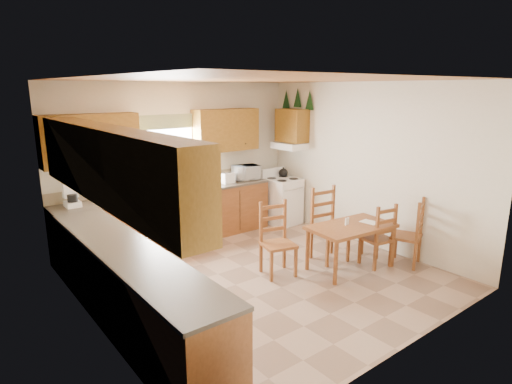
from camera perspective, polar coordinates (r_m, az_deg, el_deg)
floor at (r=6.17m, az=0.64°, el=-11.17°), size 4.50×4.50×0.00m
ceiling at (r=5.60m, az=0.71°, el=14.77°), size 4.50×4.50×0.00m
wall_left at (r=4.71m, az=-21.22°, el=-2.59°), size 4.50×4.50×0.00m
wall_right at (r=7.33m, az=14.54°, el=3.49°), size 4.50×4.50×0.00m
wall_back at (r=7.59m, az=-10.06°, el=4.05°), size 4.50×4.50×0.00m
wall_front at (r=4.28m, az=19.94°, el=-4.06°), size 4.50×4.50×0.00m
lower_cab_back at (r=7.37m, az=-11.22°, el=-3.57°), size 3.75×0.60×0.88m
lower_cab_left at (r=4.98m, az=-16.41°, el=-12.53°), size 0.60×3.60×0.88m
counter_back at (r=7.25m, az=-11.39°, el=-0.10°), size 3.75×0.63×0.04m
counter_left at (r=4.80m, az=-16.78°, el=-7.59°), size 0.63×3.60×0.04m
backsplash at (r=7.48m, az=-12.44°, el=1.14°), size 3.75×0.01×0.18m
upper_cab_back_left at (r=6.78m, az=-21.21°, el=6.51°), size 1.41×0.33×0.75m
upper_cab_back_right at (r=7.82m, az=-4.01°, el=8.24°), size 1.25×0.33×0.75m
upper_cab_left at (r=4.51m, az=-19.20°, el=3.48°), size 0.33×3.60×0.75m
upper_cab_stove at (r=8.24m, az=4.82°, el=8.82°), size 0.33×0.62×0.62m
range_hood at (r=8.25m, az=4.51°, el=6.17°), size 0.44×0.62×0.12m
window_frame at (r=7.40m, az=-12.06°, el=5.28°), size 1.13×0.02×1.18m
window_pane at (r=7.39m, az=-12.05°, el=5.28°), size 1.05×0.01×1.10m
window_valance at (r=7.32m, az=-12.16°, el=9.13°), size 1.19×0.01×0.24m
sink_basin at (r=7.27m, az=-10.88°, el=0.30°), size 0.75×0.45×0.04m
pine_decal_a at (r=8.07m, az=7.16°, el=12.07°), size 0.22×0.22×0.36m
pine_decal_b at (r=8.30m, az=5.57°, el=12.43°), size 0.22×0.22×0.36m
pine_decal_c at (r=8.54m, az=4.05°, el=12.23°), size 0.22×0.22×0.36m
stove at (r=8.37m, az=3.52°, el=-1.26°), size 0.61×0.63×0.87m
coffeemaker at (r=6.71m, az=-23.35°, el=-0.43°), size 0.26×0.28×0.34m
paper_towel at (r=7.50m, az=-7.53°, el=1.67°), size 0.13×0.13×0.25m
toaster at (r=7.73m, az=-3.76°, el=1.86°), size 0.23×0.15×0.18m
microwave at (r=8.03m, az=-1.34°, el=2.62°), size 0.48×0.38×0.27m
dining_table at (r=6.46m, az=12.45°, el=-7.13°), size 1.30×0.82×0.67m
chair_near_left at (r=6.62m, az=15.85°, el=-5.48°), size 0.46×0.45×0.96m
chair_near_right at (r=6.78m, az=19.43°, el=-5.04°), size 0.55×0.54×1.02m
chair_far_left at (r=6.05m, az=2.99°, el=-6.40°), size 0.53×0.51×1.04m
chair_far_right at (r=6.62m, az=9.89°, el=-4.40°), size 0.53×0.51×1.12m
table_paper at (r=6.55m, az=14.90°, el=-3.89°), size 0.22×0.27×0.00m
table_card at (r=6.33m, az=12.04°, el=-3.85°), size 0.08×0.03×0.11m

